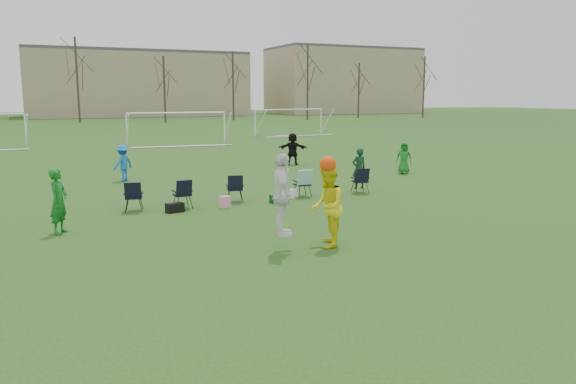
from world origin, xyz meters
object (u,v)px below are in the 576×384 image
fielder_green_far (404,158)px  goal_mid (177,119)px  fielder_blue (123,163)px  fielder_black (293,149)px  fielder_green_near (59,201)px  center_contest (309,201)px  goal_right (289,115)px

fielder_green_far → goal_mid: goal_mid is taller
fielder_blue → fielder_black: (9.17, 2.26, 0.07)m
fielder_green_near → fielder_black: size_ratio=1.04×
fielder_green_near → goal_mid: size_ratio=0.24×
fielder_green_far → goal_mid: 21.05m
fielder_black → goal_mid: size_ratio=0.23×
fielder_green_near → center_contest: (5.42, -4.14, 0.29)m
fielder_green_near → fielder_blue: fielder_green_near is taller
goal_mid → goal_right: size_ratio=1.01×
center_contest → goal_mid: bearing=82.5°
fielder_green_near → fielder_blue: 9.48m
fielder_green_near → fielder_blue: (2.96, 9.01, -0.11)m
fielder_black → goal_mid: bearing=-50.9°
fielder_green_near → goal_mid: 27.69m
fielder_black → goal_mid: (-2.74, 14.77, 1.07)m
center_contest → fielder_green_far: bearing=45.0°
fielder_black → goal_mid: goal_mid is taller
fielder_black → center_contest: 16.81m
fielder_black → goal_right: (9.26, 20.77, 1.07)m
fielder_black → goal_right: goal_right is taller
fielder_green_near → goal_right: size_ratio=0.24×
goal_mid → fielder_green_far: bearing=-69.1°
fielder_green_near → fielder_black: 16.55m
fielder_green_far → fielder_black: size_ratio=0.88×
fielder_green_near → fielder_black: bearing=-17.6°
fielder_green_near → fielder_black: fielder_green_near is taller
fielder_black → fielder_blue: bearing=42.4°
fielder_blue → fielder_green_far: 12.91m
fielder_blue → fielder_black: fielder_black is taller
fielder_green_far → goal_mid: size_ratio=0.20×
fielder_blue → fielder_green_near: bearing=35.0°
goal_mid → goal_right: bearing=30.6°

